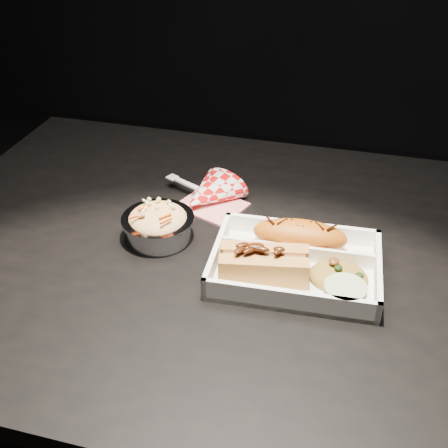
{
  "coord_description": "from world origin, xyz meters",
  "views": [
    {
      "loc": [
        0.13,
        -0.72,
        1.29
      ],
      "look_at": [
        -0.06,
        -0.03,
        0.81
      ],
      "focal_mm": 45.0,
      "sensor_mm": 36.0,
      "label": 1
    }
  ],
  "objects_px": {
    "fried_pastry": "(300,235)",
    "napkin_fork": "(208,195)",
    "hotdog": "(264,262)",
    "foil_coleslaw_cup": "(158,223)",
    "dining_table": "(260,293)",
    "food_tray": "(295,267)"
  },
  "relations": [
    {
      "from": "fried_pastry",
      "to": "napkin_fork",
      "type": "bearing_deg",
      "value": 150.0
    },
    {
      "from": "fried_pastry",
      "to": "hotdog",
      "type": "bearing_deg",
      "value": -115.94
    },
    {
      "from": "foil_coleslaw_cup",
      "to": "napkin_fork",
      "type": "distance_m",
      "value": 0.14
    },
    {
      "from": "dining_table",
      "to": "food_tray",
      "type": "xyz_separation_m",
      "value": [
        0.06,
        -0.04,
        0.1
      ]
    },
    {
      "from": "fried_pastry",
      "to": "napkin_fork",
      "type": "xyz_separation_m",
      "value": [
        -0.18,
        0.1,
        -0.02
      ]
    },
    {
      "from": "food_tray",
      "to": "fried_pastry",
      "type": "relative_size",
      "value": 1.74
    },
    {
      "from": "fried_pastry",
      "to": "hotdog",
      "type": "relative_size",
      "value": 1.07
    },
    {
      "from": "dining_table",
      "to": "napkin_fork",
      "type": "bearing_deg",
      "value": 136.86
    },
    {
      "from": "hotdog",
      "to": "fried_pastry",
      "type": "bearing_deg",
      "value": 54.0
    },
    {
      "from": "dining_table",
      "to": "fried_pastry",
      "type": "distance_m",
      "value": 0.14
    },
    {
      "from": "dining_table",
      "to": "napkin_fork",
      "type": "xyz_separation_m",
      "value": [
        -0.12,
        0.12,
        0.11
      ]
    },
    {
      "from": "dining_table",
      "to": "hotdog",
      "type": "bearing_deg",
      "value": -77.47
    },
    {
      "from": "fried_pastry",
      "to": "hotdog",
      "type": "height_order",
      "value": "hotdog"
    },
    {
      "from": "dining_table",
      "to": "napkin_fork",
      "type": "height_order",
      "value": "napkin_fork"
    },
    {
      "from": "dining_table",
      "to": "fried_pastry",
      "type": "height_order",
      "value": "fried_pastry"
    },
    {
      "from": "food_tray",
      "to": "foil_coleslaw_cup",
      "type": "xyz_separation_m",
      "value": [
        -0.23,
        0.03,
        0.02
      ]
    },
    {
      "from": "dining_table",
      "to": "hotdog",
      "type": "height_order",
      "value": "hotdog"
    },
    {
      "from": "fried_pastry",
      "to": "dining_table",
      "type": "bearing_deg",
      "value": -168.11
    },
    {
      "from": "hotdog",
      "to": "foil_coleslaw_cup",
      "type": "bearing_deg",
      "value": 151.79
    },
    {
      "from": "hotdog",
      "to": "napkin_fork",
      "type": "bearing_deg",
      "value": 116.61
    },
    {
      "from": "foil_coleslaw_cup",
      "to": "napkin_fork",
      "type": "height_order",
      "value": "napkin_fork"
    },
    {
      "from": "dining_table",
      "to": "food_tray",
      "type": "bearing_deg",
      "value": -35.88
    }
  ]
}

